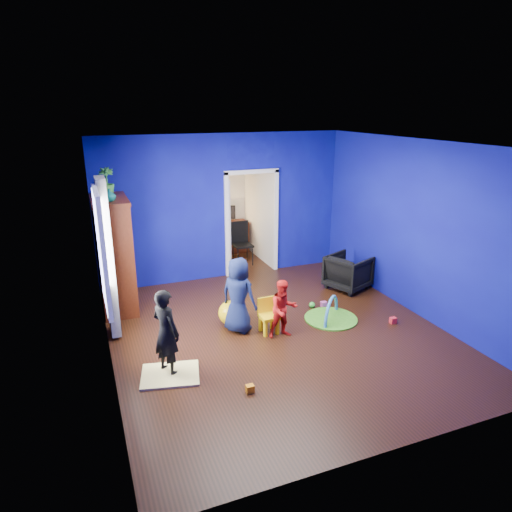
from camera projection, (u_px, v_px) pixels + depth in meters
name	position (u px, v px, depth m)	size (l,w,h in m)	color
floor	(278.00, 334.00, 7.14)	(5.00, 5.50, 0.01)	black
ceiling	(282.00, 144.00, 6.23)	(5.00, 5.50, 0.01)	white
wall_back	(223.00, 208.00, 9.11)	(5.00, 0.02, 2.90)	#0B0A7B
wall_front	(401.00, 326.00, 4.26)	(5.00, 0.02, 2.90)	#0B0A7B
wall_left	(101.00, 266.00, 5.82)	(0.02, 5.50, 2.90)	#0B0A7B
wall_right	(417.00, 229.00, 7.55)	(0.02, 5.50, 2.90)	#0B0A7B
alcove	(237.00, 207.00, 10.16)	(1.00, 1.75, 2.50)	silver
armchair	(348.00, 272.00, 8.81)	(0.72, 0.74, 0.67)	black
child_black	(166.00, 332.00, 5.94)	(0.43, 0.28, 1.19)	black
child_navy	(238.00, 295.00, 7.06)	(0.59, 0.38, 1.21)	#0E1636
toddler_red	(283.00, 309.00, 6.92)	(0.45, 0.35, 0.92)	red
vase	(109.00, 195.00, 7.16)	(0.19, 0.19, 0.20)	#0C5D61
potted_plant	(106.00, 182.00, 7.58)	(0.26, 0.26, 0.47)	#338D33
tv_armoire	(114.00, 255.00, 7.76)	(0.58, 1.14, 1.96)	#3D130A
crt_tv	(117.00, 252.00, 7.77)	(0.46, 0.70, 0.54)	silver
yellow_blanket	(170.00, 375.00, 6.03)	(0.75, 0.60, 0.03)	#F2E07A
hopper_ball	(231.00, 313.00, 7.39)	(0.40, 0.40, 0.40)	yellow
kid_chair	(269.00, 318.00, 7.11)	(0.28, 0.28, 0.50)	yellow
play_mat	(331.00, 319.00, 7.62)	(0.88, 0.88, 0.02)	#3E9621
toy_arch	(331.00, 318.00, 7.62)	(0.79, 0.79, 0.05)	#3F8CD8
window_left	(100.00, 251.00, 6.10)	(0.03, 0.95, 1.55)	white
curtain	(108.00, 259.00, 6.72)	(0.14, 0.42, 2.40)	slate
doorway	(251.00, 224.00, 9.45)	(1.16, 0.10, 2.10)	white
study_desk	(229.00, 237.00, 10.99)	(0.88, 0.44, 0.75)	#3D140A
desk_monitor	(227.00, 213.00, 10.92)	(0.40, 0.05, 0.32)	black
desk_lamp	(217.00, 215.00, 10.77)	(0.14, 0.14, 0.14)	#FFD88C
folding_chair	(243.00, 244.00, 10.12)	(0.40, 0.40, 0.92)	black
book_shelf	(226.00, 168.00, 10.57)	(0.88, 0.24, 0.04)	white
toy_0	(393.00, 320.00, 7.47)	(0.10, 0.08, 0.10)	red
toy_1	(250.00, 389.00, 5.67)	(0.10, 0.08, 0.10)	orange
toy_2	(312.00, 305.00, 8.04)	(0.11, 0.11, 0.11)	green
toy_3	(324.00, 304.00, 8.07)	(0.10, 0.08, 0.10)	#B94593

